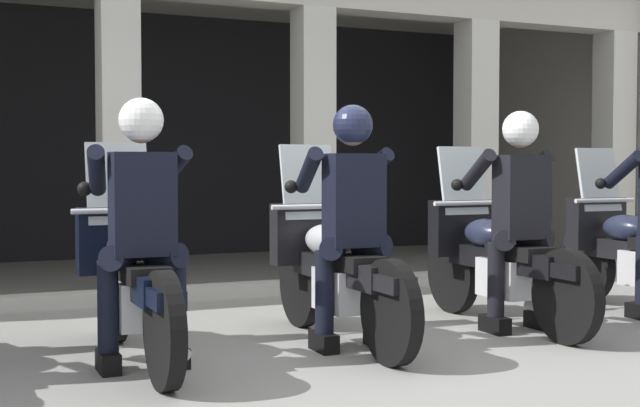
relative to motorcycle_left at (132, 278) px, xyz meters
The scene contains 10 objects.
ground_plane 3.22m from the motorcycle_left, 64.52° to the left, with size 80.00×80.00×0.00m, color gray.
station_building 5.17m from the motorcycle_left, 73.34° to the left, with size 10.79×4.04×3.36m.
kerb_strip 2.66m from the motorcycle_left, 57.51° to the left, with size 10.29×0.24×0.12m, color #B7B5AD.
motorcycle_left is the anchor object (origin of this frame).
police_officer_left 0.52m from the motorcycle_left, 90.26° to the right, with size 0.63×0.61×1.58m.
motorcycle_center 1.37m from the motorcycle_left, ahead, with size 0.62×2.04×1.35m.
police_officer_center 1.46m from the motorcycle_left, 10.82° to the right, with size 0.63×0.61×1.58m.
motorcycle_right 2.74m from the motorcycle_left, ahead, with size 0.62×2.04×1.35m.
police_officer_right 2.78m from the motorcycle_left, ahead, with size 0.63×0.61×1.58m.
motorcycle_far_right 4.11m from the motorcycle_left, ahead, with size 0.62×2.04×1.35m.
Camera 1 is at (-2.45, -5.20, 1.18)m, focal length 48.86 mm.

